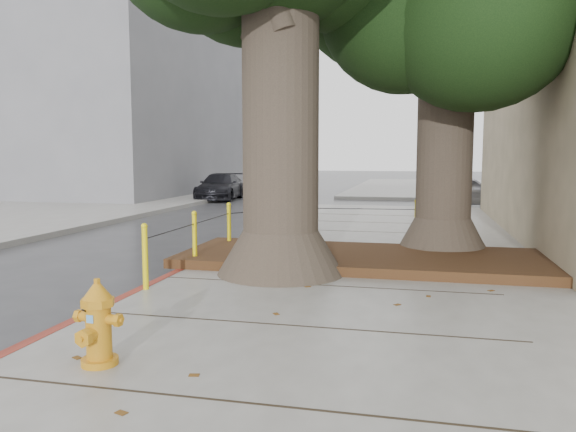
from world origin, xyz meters
name	(u,v)px	position (x,y,z in m)	size (l,w,h in m)	color
ground	(250,335)	(0.00, 0.00, 0.00)	(140.00, 140.00, 0.00)	#28282B
sidewalk_far	(489,188)	(6.00, 30.00, 0.07)	(16.00, 20.00, 0.15)	slate
curb_red	(178,275)	(-2.00, 2.50, 0.07)	(0.14, 26.00, 0.16)	maroon
planter_bed	(363,258)	(0.90, 3.90, 0.23)	(6.40, 2.60, 0.16)	black
building_far_grey	(103,82)	(-15.00, 22.00, 6.00)	(12.00, 16.00, 12.00)	slate
building_far_white	(216,98)	(-17.00, 45.00, 7.50)	(12.00, 18.00, 15.00)	silver
bollard_ring	(273,228)	(-0.87, 4.38, 0.66)	(3.79, 5.39, 0.95)	yellow
fire_hydrant	(98,323)	(-0.95, -1.54, 0.54)	(0.42, 0.38, 0.79)	orange
car_silver	(467,191)	(3.73, 17.41, 0.62)	(1.46, 3.62, 1.23)	#9D9DA2
car_dark	(220,186)	(-7.14, 18.73, 0.61)	(1.70, 4.19, 1.22)	black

